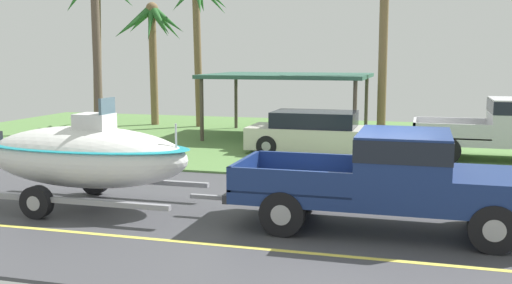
{
  "coord_description": "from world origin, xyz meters",
  "views": [
    {
      "loc": [
        1.08,
        -10.9,
        3.13
      ],
      "look_at": [
        -2.0,
        0.04,
        1.49
      ],
      "focal_mm": 41.98,
      "sensor_mm": 36.0,
      "label": 1
    }
  ],
  "objects_px": {
    "boat_on_trailer": "(85,156)",
    "utility_pole": "(95,7)",
    "pickup_truck_towing": "(401,176)",
    "carport_awning": "(289,77)",
    "palm_tree_far_right": "(151,30)",
    "palm_tree_mid": "(95,2)",
    "parked_sedan_near": "(320,133)",
    "palm_tree_far_left": "(198,11)"
  },
  "relations": [
    {
      "from": "parked_sedan_near",
      "to": "palm_tree_mid",
      "type": "xyz_separation_m",
      "value": [
        -9.65,
        2.99,
        4.61
      ]
    },
    {
      "from": "utility_pole",
      "to": "palm_tree_mid",
      "type": "bearing_deg",
      "value": 120.36
    },
    {
      "from": "palm_tree_mid",
      "to": "parked_sedan_near",
      "type": "bearing_deg",
      "value": -17.23
    },
    {
      "from": "boat_on_trailer",
      "to": "palm_tree_mid",
      "type": "height_order",
      "value": "palm_tree_mid"
    },
    {
      "from": "palm_tree_far_left",
      "to": "palm_tree_far_right",
      "type": "xyz_separation_m",
      "value": [
        -2.33,
        0.27,
        -0.77
      ]
    },
    {
      "from": "parked_sedan_near",
      "to": "palm_tree_far_left",
      "type": "distance_m",
      "value": 9.54
    },
    {
      "from": "boat_on_trailer",
      "to": "utility_pole",
      "type": "height_order",
      "value": "utility_pole"
    },
    {
      "from": "pickup_truck_towing",
      "to": "carport_awning",
      "type": "height_order",
      "value": "carport_awning"
    },
    {
      "from": "parked_sedan_near",
      "to": "utility_pole",
      "type": "relative_size",
      "value": 0.53
    },
    {
      "from": "pickup_truck_towing",
      "to": "utility_pole",
      "type": "height_order",
      "value": "utility_pole"
    },
    {
      "from": "palm_tree_mid",
      "to": "utility_pole",
      "type": "relative_size",
      "value": 0.77
    },
    {
      "from": "parked_sedan_near",
      "to": "carport_awning",
      "type": "relative_size",
      "value": 0.78
    },
    {
      "from": "pickup_truck_towing",
      "to": "boat_on_trailer",
      "type": "xyz_separation_m",
      "value": [
        -6.37,
        0.0,
        0.07
      ]
    },
    {
      "from": "boat_on_trailer",
      "to": "carport_awning",
      "type": "relative_size",
      "value": 0.96
    },
    {
      "from": "palm_tree_far_left",
      "to": "palm_tree_far_right",
      "type": "relative_size",
      "value": 1.19
    },
    {
      "from": "pickup_truck_towing",
      "to": "carport_awning",
      "type": "distance_m",
      "value": 12.55
    },
    {
      "from": "parked_sedan_near",
      "to": "pickup_truck_towing",
      "type": "bearing_deg",
      "value": -70.53
    },
    {
      "from": "carport_awning",
      "to": "palm_tree_far_left",
      "type": "distance_m",
      "value": 5.65
    },
    {
      "from": "parked_sedan_near",
      "to": "palm_tree_far_right",
      "type": "bearing_deg",
      "value": 145.59
    },
    {
      "from": "parked_sedan_near",
      "to": "palm_tree_far_left",
      "type": "bearing_deg",
      "value": 138.15
    },
    {
      "from": "carport_awning",
      "to": "parked_sedan_near",
      "type": "bearing_deg",
      "value": -62.73
    },
    {
      "from": "carport_awning",
      "to": "palm_tree_far_left",
      "type": "xyz_separation_m",
      "value": [
        -4.48,
        2.1,
        2.71
      ]
    },
    {
      "from": "boat_on_trailer",
      "to": "parked_sedan_near",
      "type": "height_order",
      "value": "boat_on_trailer"
    },
    {
      "from": "pickup_truck_towing",
      "to": "boat_on_trailer",
      "type": "relative_size",
      "value": 0.95
    },
    {
      "from": "utility_pole",
      "to": "parked_sedan_near",
      "type": "bearing_deg",
      "value": 25.34
    },
    {
      "from": "carport_awning",
      "to": "palm_tree_far_left",
      "type": "bearing_deg",
      "value": 154.87
    },
    {
      "from": "pickup_truck_towing",
      "to": "utility_pole",
      "type": "relative_size",
      "value": 0.62
    },
    {
      "from": "boat_on_trailer",
      "to": "carport_awning",
      "type": "height_order",
      "value": "carport_awning"
    },
    {
      "from": "palm_tree_mid",
      "to": "boat_on_trailer",
      "type": "bearing_deg",
      "value": -60.97
    },
    {
      "from": "palm_tree_far_right",
      "to": "palm_tree_mid",
      "type": "bearing_deg",
      "value": -108.94
    },
    {
      "from": "carport_awning",
      "to": "palm_tree_mid",
      "type": "distance_m",
      "value": 8.38
    },
    {
      "from": "pickup_truck_towing",
      "to": "carport_awning",
      "type": "bearing_deg",
      "value": 111.96
    },
    {
      "from": "parked_sedan_near",
      "to": "utility_pole",
      "type": "bearing_deg",
      "value": -154.66
    },
    {
      "from": "boat_on_trailer",
      "to": "palm_tree_far_right",
      "type": "xyz_separation_m",
      "value": [
        -5.11,
        13.94,
        3.21
      ]
    },
    {
      "from": "parked_sedan_near",
      "to": "palm_tree_mid",
      "type": "distance_m",
      "value": 11.11
    },
    {
      "from": "carport_awning",
      "to": "palm_tree_far_right",
      "type": "height_order",
      "value": "palm_tree_far_right"
    },
    {
      "from": "boat_on_trailer",
      "to": "palm_tree_far_left",
      "type": "height_order",
      "value": "palm_tree_far_left"
    },
    {
      "from": "carport_awning",
      "to": "palm_tree_mid",
      "type": "bearing_deg",
      "value": -175.91
    },
    {
      "from": "utility_pole",
      "to": "palm_tree_far_right",
      "type": "bearing_deg",
      "value": 105.55
    },
    {
      "from": "carport_awning",
      "to": "palm_tree_mid",
      "type": "relative_size",
      "value": 0.89
    },
    {
      "from": "boat_on_trailer",
      "to": "palm_tree_far_right",
      "type": "bearing_deg",
      "value": 110.12
    },
    {
      "from": "pickup_truck_towing",
      "to": "palm_tree_mid",
      "type": "relative_size",
      "value": 0.81
    }
  ]
}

